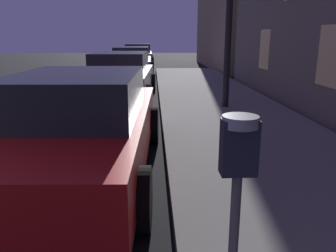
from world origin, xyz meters
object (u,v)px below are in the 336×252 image
(car_silver, at_px, (121,76))
(car_red, at_px, (82,126))
(car_yellow_cab, at_px, (138,55))
(parking_meter, at_px, (237,174))
(car_blue, at_px, (132,62))

(car_silver, bearing_deg, car_red, -90.00)
(car_silver, distance_m, car_yellow_cab, 12.34)
(parking_meter, height_order, car_silver, parking_meter)
(parking_meter, distance_m, car_silver, 8.75)
(car_red, distance_m, car_blue, 11.52)
(car_silver, distance_m, car_blue, 5.69)
(parking_meter, height_order, car_red, parking_meter)
(parking_meter, xyz_separation_m, car_blue, (-1.41, 14.31, -0.44))
(parking_meter, bearing_deg, car_yellow_cab, 93.85)
(car_red, xyz_separation_m, car_yellow_cab, (0.00, 18.18, 0.00))
(car_yellow_cab, bearing_deg, car_silver, -90.01)
(parking_meter, distance_m, car_yellow_cab, 21.01)
(car_red, distance_m, car_yellow_cab, 18.18)
(car_blue, xyz_separation_m, car_yellow_cab, (0.00, 6.65, -0.01))
(parking_meter, xyz_separation_m, car_yellow_cab, (-1.41, 20.96, -0.46))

